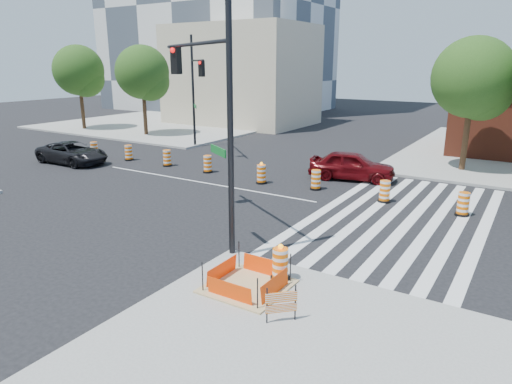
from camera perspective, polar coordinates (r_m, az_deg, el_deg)
ground at (r=25.20m, az=-7.00°, el=1.24°), size 120.00×120.00×0.00m
sidewalk_nw at (r=50.18m, az=-10.13°, el=8.52°), size 22.00×22.00×0.15m
crosswalk_east at (r=20.39m, az=17.72°, el=-2.95°), size 6.75×13.50×0.01m
lane_centerline at (r=25.20m, az=-7.00°, el=1.25°), size 14.00×0.12×0.01m
excavation_pit at (r=13.28m, az=-1.07°, el=-11.51°), size 2.20×2.20×0.90m
beige_midrise at (r=49.25m, az=-1.82°, el=14.37°), size 14.00×10.00×10.00m
red_coupe at (r=25.97m, az=11.89°, el=3.27°), size 4.99×2.86×1.60m
dark_suv at (r=31.90m, az=-22.00°, el=4.58°), size 5.06×2.43×1.39m
signal_pole_se at (r=16.00m, az=-5.91°, el=12.39°), size 5.73×3.64×8.79m
signal_pole_nw at (r=33.80m, az=-7.58°, el=13.50°), size 4.55×4.34×8.13m
pit_drum at (r=13.52m, az=3.05°, el=-9.12°), size 0.58×0.58×1.14m
barricade at (r=11.51m, az=3.17°, el=-13.62°), size 0.61×0.58×0.95m
tree_north_a at (r=47.24m, az=-21.20°, el=13.67°), size 4.67×4.67×7.93m
tree_north_b at (r=41.65m, az=-13.93°, el=13.96°), size 4.59×4.59×7.80m
tree_north_c at (r=29.42m, az=25.56°, el=12.27°), size 4.59×4.59×7.80m
median_drum_0 at (r=33.69m, az=-19.56°, el=5.00°), size 0.60×0.60×1.02m
median_drum_1 at (r=31.70m, az=-15.63°, el=4.69°), size 0.60×0.60×1.02m
median_drum_2 at (r=29.35m, az=-11.05°, el=4.12°), size 0.60×0.60×1.02m
median_drum_3 at (r=27.26m, az=-6.06°, el=3.43°), size 0.60×0.60×1.02m
median_drum_4 at (r=24.63m, az=0.68°, el=2.19°), size 0.60×0.60×1.18m
median_drum_5 at (r=23.64m, az=7.49°, el=1.44°), size 0.60×0.60×1.02m
median_drum_6 at (r=22.16m, az=15.78°, el=-0.02°), size 0.60×0.60×1.02m
median_drum_7 at (r=21.35m, az=24.46°, el=-1.47°), size 0.60×0.60×1.02m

